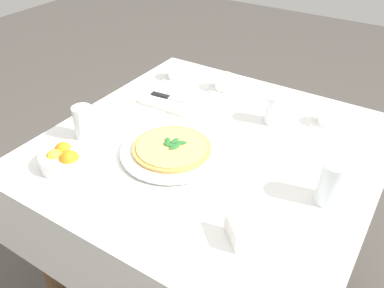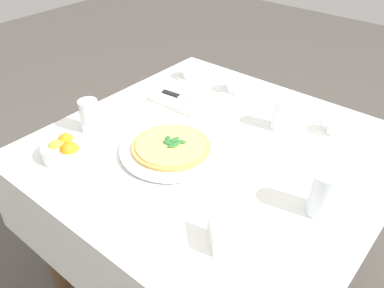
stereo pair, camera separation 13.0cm
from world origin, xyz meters
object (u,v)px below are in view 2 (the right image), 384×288
water_glass_near_left (323,196)px  menu_card (211,235)px  napkin_folded (181,100)px  citrus_bowl (66,149)px  dinner_knife (182,97)px  coffee_cup_right_edge (192,73)px  water_glass_far_right (281,117)px  coffee_cup_left_edge (237,85)px  coffee_cup_center_back (338,127)px  pizza (171,146)px  pizza_plate (171,150)px  water_glass_far_left (90,118)px

water_glass_near_left → menu_card: 0.31m
napkin_folded → citrus_bowl: bearing=-96.6°
dinner_knife → citrus_bowl: 0.50m
coffee_cup_right_edge → dinner_knife: 0.22m
water_glass_far_right → menu_card: (0.13, -0.57, -0.02)m
coffee_cup_left_edge → citrus_bowl: citrus_bowl is taller
water_glass_far_right → menu_card: water_glass_far_right is taller
citrus_bowl → menu_card: (0.57, 0.01, 0.00)m
coffee_cup_center_back → citrus_bowl: citrus_bowl is taller
pizza → pizza_plate: bearing=-93.7°
pizza → water_glass_far_right: size_ratio=2.30×
coffee_cup_right_edge → napkin_folded: bearing=-61.7°
pizza_plate → water_glass_far_left: size_ratio=2.76×
coffee_cup_center_back → water_glass_far_right: 0.20m
water_glass_far_right → napkin_folded: size_ratio=0.49×
pizza → water_glass_far_left: (-0.30, -0.08, 0.03)m
pizza_plate → citrus_bowl: bearing=-136.6°
pizza → citrus_bowl: (-0.24, -0.23, 0.00)m
coffee_cup_right_edge → pizza: bearing=-57.4°
coffee_cup_center_back → coffee_cup_right_edge: bearing=178.4°
citrus_bowl → water_glass_far_right: bearing=53.0°
pizza_plate → coffee_cup_center_back: coffee_cup_center_back is taller
water_glass_near_left → water_glass_far_right: bearing=134.1°
pizza_plate → menu_card: (0.33, -0.22, 0.02)m
coffee_cup_center_back → napkin_folded: coffee_cup_center_back is taller
dinner_knife → water_glass_near_left: bearing=-23.3°
water_glass_far_right → citrus_bowl: (-0.43, -0.58, -0.02)m
dinner_knife → citrus_bowl: (-0.05, -0.49, 0.00)m
coffee_cup_center_back → water_glass_far_left: 0.85m
pizza → citrus_bowl: 0.33m
water_glass_far_right → water_glass_near_left: size_ratio=0.84×
coffee_cup_right_edge → water_glass_near_left: (0.78, -0.41, 0.03)m
napkin_folded → menu_card: size_ratio=3.23×
coffee_cup_right_edge → menu_card: bearing=-47.5°
water_glass_far_right → napkin_folded: bearing=-167.9°
pizza_plate → coffee_cup_right_edge: 0.54m
water_glass_near_left → citrus_bowl: 0.78m
coffee_cup_right_edge → dinner_knife: size_ratio=0.66×
dinner_knife → coffee_cup_left_edge: bearing=56.0°
pizza_plate → menu_card: 0.39m
dinner_knife → pizza_plate: bearing=-60.5°
pizza → citrus_bowl: bearing=-136.6°
pizza → menu_card: size_ratio=3.65×
water_glass_near_left → napkin_folded: water_glass_near_left is taller
coffee_cup_center_back → coffee_cup_left_edge: bearing=175.3°
pizza_plate → dinner_knife: size_ratio=1.67×
pizza_plate → coffee_cup_center_back: bearing=50.2°
pizza → napkin_folded: pizza is taller
coffee_cup_center_back → water_glass_far_left: (-0.66, -0.52, 0.02)m
coffee_cup_center_back → coffee_cup_left_edge: size_ratio=1.01×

